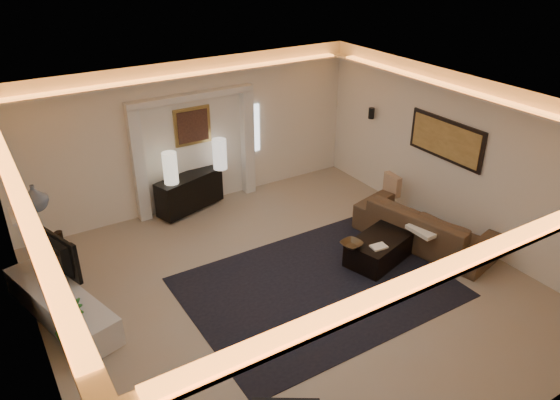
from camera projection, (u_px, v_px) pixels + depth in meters
floor at (289, 289)px, 8.31m from camera, size 7.00×7.00×0.00m
ceiling at (291, 110)px, 6.99m from camera, size 7.00×7.00×0.00m
wall_back at (193, 135)px, 10.30m from camera, size 7.00×0.00×7.00m
wall_front at (491, 355)px, 5.00m from camera, size 7.00×0.00×7.00m
wall_left at (30, 283)px, 6.01m from camera, size 0.00×7.00×7.00m
wall_right at (458, 158)px, 9.29m from camera, size 0.00×7.00×7.00m
cove_soffit at (291, 130)px, 7.11m from camera, size 7.00×7.00×0.04m
daylight_slit at (254, 128)px, 10.96m from camera, size 0.25×0.03×1.00m
area_rug at (318, 287)px, 8.34m from camera, size 4.00×3.00×0.01m
pilaster_left at (139, 166)px, 9.84m from camera, size 0.22×0.20×2.20m
pilaster_right at (248, 143)px, 10.92m from camera, size 0.22×0.20×2.20m
alcove_header at (191, 96)px, 9.86m from camera, size 2.52×0.20×0.12m
painting_frame at (192, 126)px, 10.18m from camera, size 0.74×0.04×0.74m
painting_canvas at (193, 126)px, 10.16m from camera, size 0.62×0.02×0.62m
art_panel_frame at (446, 140)px, 9.39m from camera, size 0.04×1.64×0.74m
art_panel_gold at (445, 140)px, 9.38m from camera, size 0.02×1.50×0.62m
wall_sconce at (371, 113)px, 10.79m from camera, size 0.12×0.12×0.22m
wall_niche at (14, 216)px, 7.00m from camera, size 0.10×0.55×0.04m
console at (190, 192)px, 10.47m from camera, size 1.45×0.83×0.69m
lamp_left at (170, 166)px, 9.87m from camera, size 0.28×0.28×0.61m
lamp_right at (220, 152)px, 10.48m from camera, size 0.33×0.33×0.62m
media_ledge at (61, 305)px, 7.59m from camera, size 1.19×2.38×0.43m
tv at (49, 255)px, 7.76m from camera, size 1.12×0.51×0.65m
figurine at (60, 239)px, 8.42m from camera, size 0.14×0.14×0.33m
ginger_jar at (34, 198)px, 7.03m from camera, size 0.40×0.40×0.36m
plant at (70, 325)px, 7.01m from camera, size 0.41×0.41×0.73m
sofa at (425, 226)px, 9.36m from camera, size 2.62×1.52×0.72m
throw_blanket at (429, 228)px, 8.91m from camera, size 0.63×0.52×0.07m
throw_pillow at (392, 184)px, 10.42m from camera, size 0.16×0.42×0.41m
coffee_table at (381, 249)px, 8.97m from camera, size 1.38×0.99×0.46m
bowl at (351, 246)px, 8.59m from camera, size 0.39×0.39×0.08m
magazine at (379, 248)px, 8.58m from camera, size 0.27×0.21×0.03m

